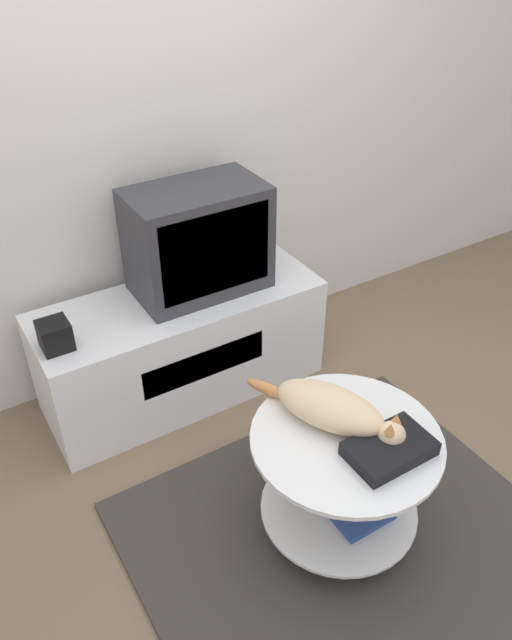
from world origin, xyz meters
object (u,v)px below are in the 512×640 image
object	(u,v)px
tv	(198,240)
dvd_box	(389,449)
speaker	(55,335)
cat	(334,409)

from	to	relation	value
tv	dvd_box	world-z (taller)	tv
speaker	cat	xyz separation A→B (m)	(0.69, -0.89, -0.02)
dvd_box	speaker	bearing A→B (deg)	124.40
tv	dvd_box	distance (m)	1.24
speaker	cat	bearing A→B (deg)	-52.18
tv	speaker	size ratio (longest dim) A/B	4.95
speaker	dvd_box	world-z (taller)	speaker
tv	speaker	xyz separation A→B (m)	(-0.69, -0.11, -0.18)
tv	dvd_box	xyz separation A→B (m)	(0.06, -1.21, -0.23)
tv	dvd_box	size ratio (longest dim) A/B	2.10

